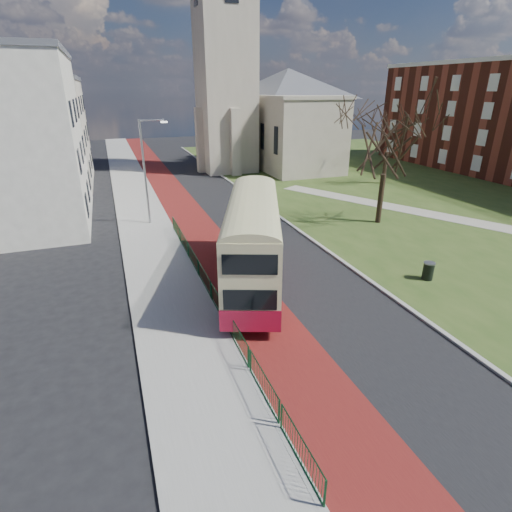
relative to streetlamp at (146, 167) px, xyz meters
name	(u,v)px	position (x,y,z in m)	size (l,w,h in m)	color
ground	(295,329)	(4.35, -18.00, -4.59)	(160.00, 160.00, 0.00)	black
road_carriageway	(215,210)	(5.85, 2.00, -4.59)	(9.00, 120.00, 0.01)	black
bus_lane	(186,213)	(3.15, 2.00, -4.59)	(3.40, 120.00, 0.01)	#591414
pavement_west	(142,217)	(-0.65, 2.00, -4.53)	(4.00, 120.00, 0.12)	gray
kerb_west	(165,215)	(1.35, 2.00, -4.53)	(0.25, 120.00, 0.13)	#999993
kerb_east	(256,200)	(10.45, 4.00, -4.53)	(0.25, 80.00, 0.13)	#999993
grass_green	(419,185)	(30.35, 4.00, -4.57)	(40.00, 80.00, 0.04)	#304B1A
footpath	(461,220)	(24.35, -8.00, -4.54)	(2.20, 36.00, 0.03)	#9E998C
pedestrian_railing	(211,291)	(1.40, -14.00, -4.04)	(0.07, 24.00, 1.12)	#0E3D1E
gothic_church	(260,63)	(16.91, 20.00, 8.54)	(16.38, 18.00, 40.00)	#9F9480
street_block_near	(8,141)	(-9.65, 4.00, 1.92)	(10.30, 14.30, 13.00)	beige
street_block_far	(38,131)	(-9.65, 20.00, 1.17)	(10.30, 16.30, 11.50)	beige
streetlamp	(146,167)	(0.00, 0.00, 0.00)	(2.13, 0.18, 8.00)	gray
bus	(253,238)	(4.13, -12.91, -1.86)	(6.57, 11.63, 4.78)	maroon
winter_tree_near	(389,133)	(17.51, -6.03, 2.49)	(7.22, 7.22, 10.17)	black
winter_tree_far	(390,126)	(26.93, 6.02, 1.77)	(7.85, 7.85, 9.12)	black
litter_bin	(428,271)	(13.72, -15.96, -4.03)	(0.79, 0.79, 1.04)	black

